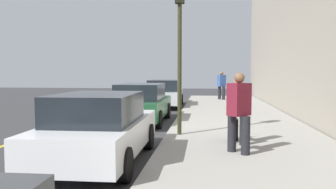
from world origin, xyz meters
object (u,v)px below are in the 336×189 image
object	(u,v)px
parked_car_white	(99,128)
rolling_suitcase	(233,129)
pedestrian_grey_coat	(238,108)
pedestrian_blue_coat	(222,84)
pedestrian_burgundy_coat	(239,110)
parked_car_green	(141,103)
traffic_light_pole	(180,30)
parked_car_silver	(165,93)

from	to	relation	value
parked_car_white	rolling_suitcase	world-z (taller)	parked_car_white
parked_car_white	rolling_suitcase	xyz separation A→B (m)	(2.07, -3.02, -0.32)
pedestrian_grey_coat	pedestrian_blue_coat	xyz separation A→B (m)	(14.16, -0.18, 0.08)
parked_car_white	pedestrian_burgundy_coat	xyz separation A→B (m)	(0.58, -3.02, 0.36)
parked_car_white	parked_car_green	distance (m)	5.92
pedestrian_grey_coat	rolling_suitcase	bearing A→B (deg)	7.03
parked_car_green	traffic_light_pole	size ratio (longest dim) A/B	0.98
parked_car_green	pedestrian_burgundy_coat	world-z (taller)	pedestrian_burgundy_coat
parked_car_silver	pedestrian_burgundy_coat	bearing A→B (deg)	-165.02
parked_car_white	traffic_light_pole	size ratio (longest dim) A/B	0.99
parked_car_silver	pedestrian_grey_coat	size ratio (longest dim) A/B	2.80
rolling_suitcase	traffic_light_pole	bearing A→B (deg)	64.65
pedestrian_burgundy_coat	traffic_light_pole	world-z (taller)	traffic_light_pole
parked_car_silver	traffic_light_pole	xyz separation A→B (m)	(-9.26, -1.57, 2.40)
pedestrian_grey_coat	traffic_light_pole	world-z (taller)	traffic_light_pole
parked_car_green	traffic_light_pole	xyz separation A→B (m)	(-3.13, -1.72, 2.40)
pedestrian_burgundy_coat	parked_car_silver	bearing A→B (deg)	14.98
parked_car_green	parked_car_silver	size ratio (longest dim) A/B	0.92
pedestrian_grey_coat	parked_car_white	bearing A→B (deg)	117.45
parked_car_silver	traffic_light_pole	bearing A→B (deg)	-170.40
parked_car_silver	traffic_light_pole	world-z (taller)	traffic_light_pole
parked_car_green	pedestrian_grey_coat	bearing A→B (deg)	-142.83
pedestrian_grey_coat	traffic_light_pole	distance (m)	2.87
parked_car_green	parked_car_white	bearing A→B (deg)	-178.12
pedestrian_blue_coat	parked_car_green	bearing A→B (deg)	160.70
pedestrian_blue_coat	parked_car_white	bearing A→B (deg)	168.33
traffic_light_pole	rolling_suitcase	xyz separation A→B (m)	(-0.71, -1.50, -2.72)
rolling_suitcase	parked_car_white	bearing A→B (deg)	124.48
parked_car_white	pedestrian_grey_coat	xyz separation A→B (m)	(1.60, -3.08, 0.30)
parked_car_white	pedestrian_burgundy_coat	world-z (taller)	pedestrian_burgundy_coat
rolling_suitcase	pedestrian_burgundy_coat	bearing A→B (deg)	-179.93
pedestrian_blue_coat	traffic_light_pole	bearing A→B (deg)	172.40
parked_car_white	traffic_light_pole	bearing A→B (deg)	-28.66
pedestrian_burgundy_coat	traffic_light_pole	xyz separation A→B (m)	(2.20, 1.50, 2.05)
parked_car_green	pedestrian_grey_coat	xyz separation A→B (m)	(-4.32, -3.27, 0.30)
parked_car_green	pedestrian_burgundy_coat	bearing A→B (deg)	-148.92
pedestrian_grey_coat	traffic_light_pole	size ratio (longest dim) A/B	0.38
pedestrian_blue_coat	pedestrian_burgundy_coat	size ratio (longest dim) A/B	1.02
parked_car_white	parked_car_silver	distance (m)	12.04
rolling_suitcase	parked_car_silver	bearing A→B (deg)	17.09
parked_car_green	rolling_suitcase	distance (m)	5.02
pedestrian_grey_coat	pedestrian_burgundy_coat	distance (m)	1.02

